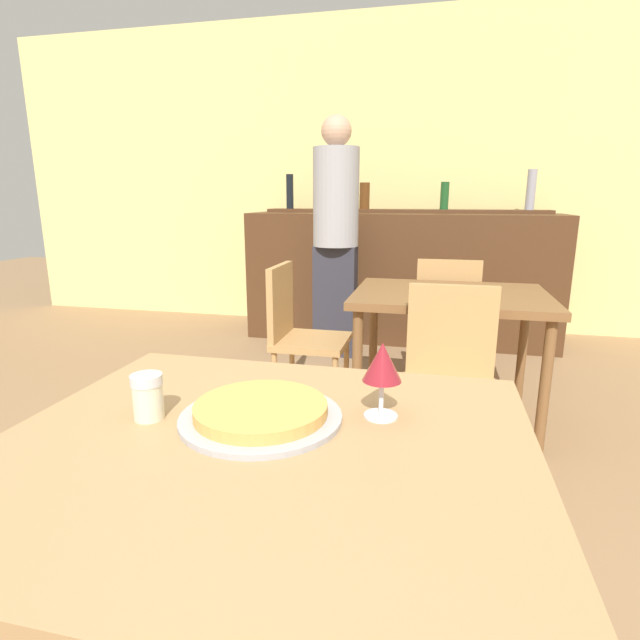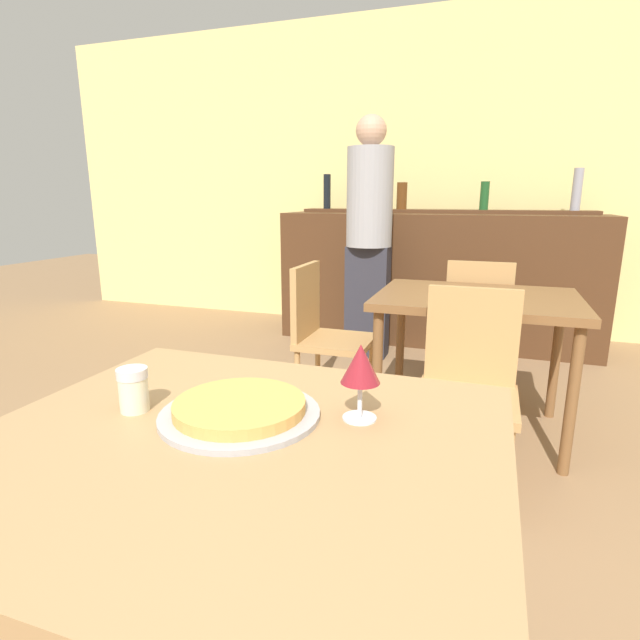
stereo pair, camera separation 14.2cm
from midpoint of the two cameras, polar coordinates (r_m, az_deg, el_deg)
The scene contains 12 objects.
wall_back at distance 4.81m, azimuth 9.09°, elevation 15.91°, with size 8.00×0.05×2.80m.
dining_table_near at distance 1.01m, azimuth -10.86°, elevation -18.03°, with size 1.00×0.89×0.77m.
dining_table_far at distance 2.67m, azimuth 13.12°, elevation 1.20°, with size 0.99×0.76×0.73m.
bar_counter at distance 4.35m, azimuth 8.17°, elevation 4.83°, with size 2.60×0.56×1.08m.
bar_back_shelf at distance 4.44m, azimuth 8.70°, elevation 12.69°, with size 2.39×0.24×0.35m.
chair_far_side_front at distance 2.18m, azimuth 12.81°, elevation -5.93°, with size 0.40×0.40×0.85m.
chair_far_side_back at distance 3.25m, azimuth 13.03°, elevation 0.58°, with size 0.40×0.40×0.85m.
chair_far_side_left at distance 2.83m, azimuth -3.93°, elevation -1.04°, with size 0.40×0.40×0.85m.
pizza_tray at distance 1.04m, azimuth -10.73°, elevation -10.43°, with size 0.33×0.33×0.04m.
cheese_shaker at distance 1.10m, azimuth -22.67°, elevation -8.13°, with size 0.06×0.06×0.09m.
person_standing at distance 3.80m, azimuth 0.73°, elevation 10.25°, with size 0.34×0.34×1.79m.
wine_glass at distance 1.00m, azimuth 3.13°, elevation -5.15°, with size 0.08×0.08×0.16m.
Camera 1 is at (0.30, -0.79, 1.21)m, focal length 28.00 mm.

